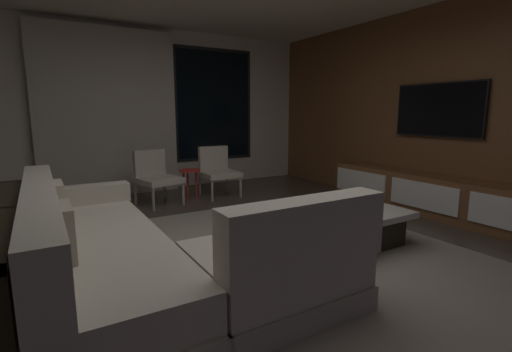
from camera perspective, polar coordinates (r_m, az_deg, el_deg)
floor at (r=3.33m, az=-0.69°, el=-13.38°), size 9.20×9.20×0.00m
back_wall_with_window at (r=6.43m, az=-17.91°, el=9.69°), size 6.60×0.30×2.70m
media_wall at (r=5.30m, az=29.58°, el=9.01°), size 0.12×7.80×2.70m
area_rug at (r=3.43m, az=5.36°, el=-12.61°), size 3.20×3.80×0.01m
sectional_couch at (r=2.79m, az=-17.41°, el=-12.19°), size 1.98×2.50×0.82m
coffee_table at (r=3.88m, az=12.04°, el=-7.21°), size 1.16×1.16×0.36m
book_stack_on_coffee_table at (r=4.06m, az=12.72°, el=-3.30°), size 0.27×0.19×0.09m
accent_chair_near_window at (r=5.83m, az=-6.07°, el=1.16°), size 0.55×0.57×0.78m
accent_chair_by_curtain at (r=5.46m, az=-15.49°, el=0.26°), size 0.66×0.68×0.78m
side_stool at (r=5.63m, az=-10.36°, el=0.13°), size 0.32×0.32×0.46m
media_console at (r=5.19m, az=26.47°, el=-2.96°), size 0.46×3.10×0.52m
mounted_tv at (r=5.34m, az=26.65°, el=9.24°), size 0.05×1.20×0.69m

